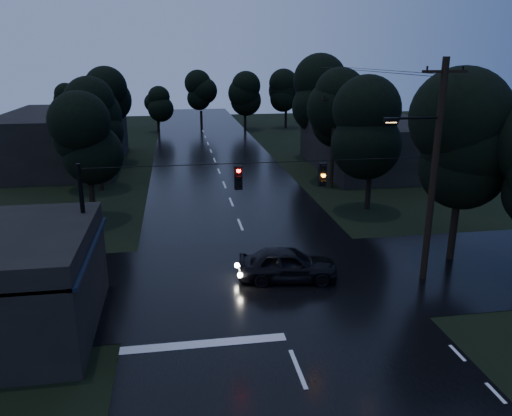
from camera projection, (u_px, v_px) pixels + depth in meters
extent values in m
cube|color=black|center=(224.00, 185.00, 40.26)|extent=(12.00, 120.00, 0.02)
cube|color=black|center=(262.00, 280.00, 23.27)|extent=(60.00, 9.00, 0.02)
cube|color=black|center=(4.00, 253.00, 17.98)|extent=(6.00, 7.00, 0.12)
cube|color=black|center=(90.00, 249.00, 18.44)|extent=(0.30, 7.00, 0.15)
cylinder|color=black|center=(74.00, 332.00, 16.08)|extent=(0.10, 0.10, 3.00)
cylinder|color=black|center=(100.00, 260.00, 21.74)|extent=(0.10, 0.10, 3.00)
cube|color=#FAD264|center=(84.00, 283.00, 17.22)|extent=(0.06, 1.60, 0.50)
cube|color=#FAD264|center=(95.00, 254.00, 19.77)|extent=(0.06, 1.20, 0.50)
cube|color=black|center=(372.00, 145.00, 45.51)|extent=(10.00, 14.00, 4.40)
cube|color=black|center=(65.00, 139.00, 46.85)|extent=(10.00, 16.00, 5.00)
cylinder|color=black|center=(434.00, 175.00, 21.99)|extent=(0.30, 0.30, 10.00)
cube|color=black|center=(445.00, 71.00, 20.70)|extent=(2.00, 0.12, 0.12)
cylinder|color=black|center=(416.00, 118.00, 21.09)|extent=(2.20, 0.10, 0.10)
cube|color=black|center=(391.00, 120.00, 20.94)|extent=(0.60, 0.25, 0.18)
cube|color=#FFB266|center=(391.00, 122.00, 20.97)|extent=(0.45, 0.18, 0.03)
cylinder|color=black|center=(333.00, 140.00, 38.53)|extent=(0.30, 0.30, 7.50)
cube|color=black|center=(335.00, 99.00, 37.60)|extent=(2.00, 0.12, 0.12)
cylinder|color=black|center=(86.00, 236.00, 20.31)|extent=(0.18, 0.18, 6.00)
cylinder|color=black|center=(267.00, 162.00, 20.62)|extent=(15.00, 0.03, 0.03)
cube|color=black|center=(238.00, 178.00, 20.62)|extent=(0.32, 0.25, 1.00)
sphere|color=#FF0C07|center=(239.00, 178.00, 20.48)|extent=(0.18, 0.18, 0.18)
cube|color=black|center=(322.00, 174.00, 21.16)|extent=(0.32, 0.25, 1.00)
sphere|color=orange|center=(323.00, 175.00, 21.02)|extent=(0.18, 0.18, 0.18)
cylinder|color=black|center=(453.00, 233.00, 25.31)|extent=(0.36, 0.36, 2.80)
sphere|color=black|center=(461.00, 168.00, 24.32)|extent=(4.48, 4.48, 4.48)
sphere|color=black|center=(464.00, 143.00, 23.96)|extent=(4.48, 4.48, 4.48)
sphere|color=black|center=(467.00, 118.00, 23.61)|extent=(4.48, 4.48, 4.48)
cylinder|color=black|center=(93.00, 203.00, 30.99)|extent=(0.36, 0.36, 2.45)
sphere|color=black|center=(88.00, 156.00, 30.11)|extent=(3.92, 3.92, 3.92)
sphere|color=black|center=(86.00, 139.00, 29.80)|extent=(3.92, 3.92, 3.92)
sphere|color=black|center=(84.00, 121.00, 29.50)|extent=(3.92, 3.92, 3.92)
cylinder|color=black|center=(100.00, 174.00, 38.42)|extent=(0.36, 0.36, 2.62)
sphere|color=black|center=(96.00, 132.00, 37.48)|extent=(4.20, 4.20, 4.20)
sphere|color=black|center=(95.00, 117.00, 37.15)|extent=(4.20, 4.20, 4.20)
sphere|color=black|center=(93.00, 102.00, 36.82)|extent=(4.20, 4.20, 4.20)
cylinder|color=black|center=(108.00, 149.00, 47.74)|extent=(0.36, 0.36, 2.80)
sphere|color=black|center=(105.00, 114.00, 46.74)|extent=(4.48, 4.48, 4.48)
sphere|color=black|center=(104.00, 101.00, 46.39)|extent=(4.48, 4.48, 4.48)
sphere|color=black|center=(102.00, 87.00, 46.04)|extent=(4.48, 4.48, 4.48)
cylinder|color=black|center=(368.00, 190.00, 33.68)|extent=(0.36, 0.36, 2.62)
sphere|color=black|center=(371.00, 143.00, 32.75)|extent=(4.20, 4.20, 4.20)
sphere|color=black|center=(373.00, 126.00, 32.42)|extent=(4.20, 4.20, 4.20)
sphere|color=black|center=(374.00, 109.00, 32.09)|extent=(4.20, 4.20, 4.20)
cylinder|color=black|center=(339.00, 164.00, 41.30)|extent=(0.36, 0.36, 2.80)
sphere|color=black|center=(342.00, 123.00, 40.30)|extent=(4.48, 4.48, 4.48)
sphere|color=black|center=(342.00, 108.00, 39.95)|extent=(4.48, 4.48, 4.48)
sphere|color=black|center=(343.00, 93.00, 39.60)|extent=(4.48, 4.48, 4.48)
cylinder|color=black|center=(314.00, 143.00, 50.80)|extent=(0.36, 0.36, 2.97)
sphere|color=black|center=(315.00, 107.00, 49.74)|extent=(4.76, 4.76, 4.76)
sphere|color=black|center=(316.00, 94.00, 49.37)|extent=(4.76, 4.76, 4.76)
sphere|color=black|center=(316.00, 81.00, 48.99)|extent=(4.76, 4.76, 4.76)
imported|color=black|center=(288.00, 264.00, 23.09)|extent=(4.82, 2.48, 1.57)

